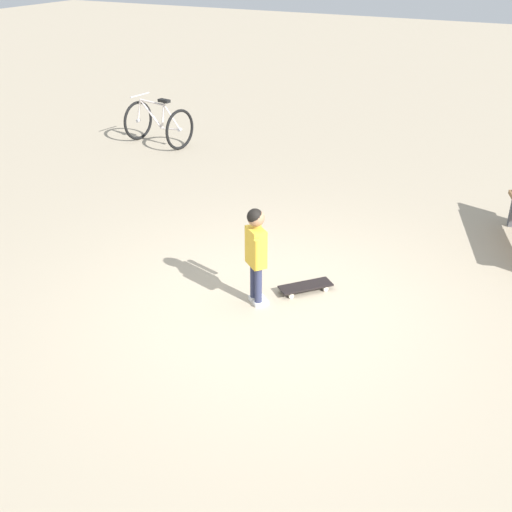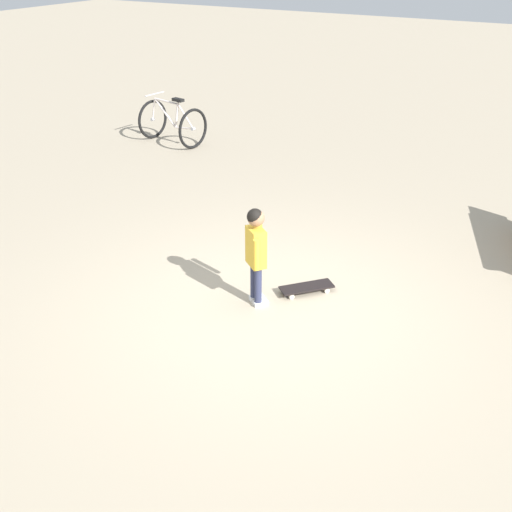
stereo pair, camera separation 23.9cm
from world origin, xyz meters
name	(u,v)px [view 2 (the right image)]	position (x,y,z in m)	size (l,w,h in m)	color
ground_plane	(272,310)	(0.00, 0.00, 0.00)	(50.00, 50.00, 0.00)	tan
child_person	(256,246)	(0.21, -0.04, 0.66)	(0.28, 0.38, 1.06)	#2D3351
skateboard	(307,287)	(-0.15, -0.50, 0.06)	(0.53, 0.55, 0.07)	black
bicycle_near	(172,123)	(4.27, -4.12, 0.38)	(1.16, 0.86, 0.85)	black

